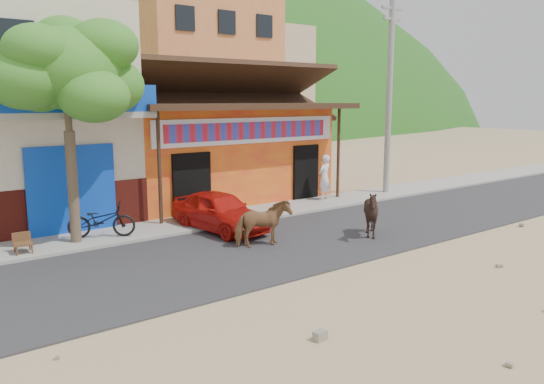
% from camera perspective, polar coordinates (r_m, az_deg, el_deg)
% --- Properties ---
extents(ground, '(120.00, 120.00, 0.00)m').
position_cam_1_polar(ground, '(12.87, 8.29, -7.99)').
color(ground, '#9E825B').
rests_on(ground, ground).
extents(road, '(60.00, 5.00, 0.04)m').
position_cam_1_polar(road, '(14.64, 1.30, -5.58)').
color(road, '#28282B').
rests_on(road, ground).
extents(sidewalk, '(60.00, 2.00, 0.12)m').
position_cam_1_polar(sidewalk, '(17.43, -5.87, -2.97)').
color(sidewalk, gray).
rests_on(sidewalk, ground).
extents(dance_club, '(8.00, 6.00, 3.60)m').
position_cam_1_polar(dance_club, '(21.56, -6.94, 4.17)').
color(dance_club, orange).
rests_on(dance_club, ground).
extents(apartment_front, '(9.00, 9.00, 12.00)m').
position_cam_1_polar(apartment_front, '(37.15, -8.67, 13.00)').
color(apartment_front, '#CC723F').
rests_on(apartment_front, ground).
extents(apartment_rear, '(8.00, 8.00, 10.00)m').
position_cam_1_polar(apartment_rear, '(46.95, -2.35, 11.21)').
color(apartment_rear, tan).
rests_on(apartment_rear, ground).
extents(tree, '(3.00, 3.00, 6.00)m').
position_cam_1_polar(tree, '(14.97, -20.98, 6.15)').
color(tree, '#2D721E').
rests_on(tree, sidewalk).
extents(utility_pole, '(0.24, 0.24, 8.00)m').
position_cam_1_polar(utility_pole, '(22.36, 12.49, 10.17)').
color(utility_pole, gray).
rests_on(utility_pole, sidewalk).
extents(cow_tan, '(1.59, 0.98, 1.25)m').
position_cam_1_polar(cow_tan, '(14.17, -1.00, -3.42)').
color(cow_tan, '#906039').
rests_on(cow_tan, road).
extents(cow_dark, '(1.32, 1.19, 1.38)m').
position_cam_1_polar(cow_dark, '(15.39, 10.65, -2.26)').
color(cow_dark, black).
rests_on(cow_dark, road).
extents(red_car, '(1.78, 3.64, 1.20)m').
position_cam_1_polar(red_car, '(15.97, -5.69, -2.04)').
color(red_car, red).
rests_on(red_car, road).
extents(scooter, '(1.92, 1.42, 0.97)m').
position_cam_1_polar(scooter, '(15.58, -17.88, -2.91)').
color(scooter, black).
rests_on(scooter, sidewalk).
extents(pedestrian, '(0.73, 0.58, 1.74)m').
position_cam_1_polar(pedestrian, '(20.44, 5.65, 1.59)').
color(pedestrian, white).
rests_on(pedestrian, sidewalk).
extents(cafe_chair_right, '(0.47, 0.47, 0.94)m').
position_cam_1_polar(cafe_chair_right, '(14.72, -25.29, -4.17)').
color(cafe_chair_right, '#4F2B1A').
rests_on(cafe_chair_right, sidewalk).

